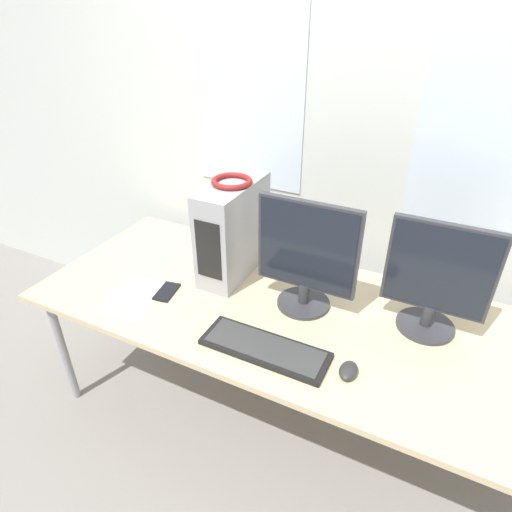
# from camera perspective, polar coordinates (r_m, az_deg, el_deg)

# --- Properties ---
(ground_plane) EXTENTS (14.00, 14.00, 0.00)m
(ground_plane) POSITION_cam_1_polar(r_m,az_deg,el_deg) (2.13, -0.07, -29.96)
(ground_plane) COLOR gray
(wall_back) EXTENTS (8.00, 0.07, 2.70)m
(wall_back) POSITION_cam_1_polar(r_m,az_deg,el_deg) (2.09, 13.51, 16.13)
(wall_back) COLOR silver
(wall_back) RESTS_ON ground_plane
(desk) EXTENTS (2.43, 0.92, 0.70)m
(desk) POSITION_cam_1_polar(r_m,az_deg,el_deg) (1.88, 6.29, -8.51)
(desk) COLOR #D1BA8E
(desk) RESTS_ON ground_plane
(pc_tower) EXTENTS (0.18, 0.44, 0.46)m
(pc_tower) POSITION_cam_1_polar(r_m,az_deg,el_deg) (2.02, -3.06, 3.53)
(pc_tower) COLOR #9E9EA3
(pc_tower) RESTS_ON desk
(headphones) EXTENTS (0.18, 0.18, 0.02)m
(headphones) POSITION_cam_1_polar(r_m,az_deg,el_deg) (1.92, -3.25, 9.92)
(headphones) COLOR maroon
(headphones) RESTS_ON pc_tower
(monitor_main) EXTENTS (0.43, 0.23, 0.49)m
(monitor_main) POSITION_cam_1_polar(r_m,az_deg,el_deg) (1.77, 6.76, -0.01)
(monitor_main) COLOR #333338
(monitor_main) RESTS_ON desk
(monitor_right_near) EXTENTS (0.40, 0.23, 0.47)m
(monitor_right_near) POSITION_cam_1_polar(r_m,az_deg,el_deg) (1.78, 22.99, -2.90)
(monitor_right_near) COLOR #333338
(monitor_right_near) RESTS_ON desk
(keyboard) EXTENTS (0.50, 0.17, 0.02)m
(keyboard) POSITION_cam_1_polar(r_m,az_deg,el_deg) (1.67, 1.17, -12.19)
(keyboard) COLOR black
(keyboard) RESTS_ON desk
(mouse) EXTENTS (0.06, 0.10, 0.03)m
(mouse) POSITION_cam_1_polar(r_m,az_deg,el_deg) (1.62, 12.22, -14.70)
(mouse) COLOR #2D2D2D
(mouse) RESTS_ON desk
(cell_phone) EXTENTS (0.10, 0.16, 0.01)m
(cell_phone) POSITION_cam_1_polar(r_m,az_deg,el_deg) (2.01, -11.83, -4.68)
(cell_phone) COLOR black
(cell_phone) RESTS_ON desk
(paper_sheet_left) EXTENTS (0.26, 0.33, 0.00)m
(paper_sheet_left) POSITION_cam_1_polar(r_m,az_deg,el_deg) (2.02, -15.98, -5.33)
(paper_sheet_left) COLOR white
(paper_sheet_left) RESTS_ON desk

